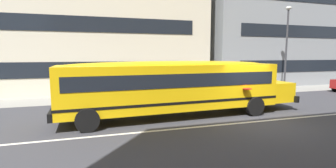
# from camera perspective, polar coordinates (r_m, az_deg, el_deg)

# --- Properties ---
(ground_plane) EXTENTS (400.00, 400.00, 0.00)m
(ground_plane) POSITION_cam_1_polar(r_m,az_deg,el_deg) (11.70, 20.38, -8.24)
(ground_plane) COLOR #38383D
(sidewalk_far) EXTENTS (120.00, 3.00, 0.01)m
(sidewalk_far) POSITION_cam_1_polar(r_m,az_deg,el_deg) (18.52, 5.37, -2.36)
(sidewalk_far) COLOR gray
(sidewalk_far) RESTS_ON ground_plane
(lane_centreline) EXTENTS (110.00, 0.16, 0.01)m
(lane_centreline) POSITION_cam_1_polar(r_m,az_deg,el_deg) (11.70, 20.38, -8.23)
(lane_centreline) COLOR silver
(lane_centreline) RESTS_ON ground_plane
(school_bus) EXTENTS (12.06, 2.93, 2.68)m
(school_bus) POSITION_cam_1_polar(r_m,az_deg,el_deg) (11.61, 2.04, 0.08)
(school_bus) COLOR yellow
(school_bus) RESTS_ON ground_plane
(street_lamp) EXTENTS (0.44, 0.44, 6.80)m
(street_lamp) POSITION_cam_1_polar(r_m,az_deg,el_deg) (22.08, 26.13, 9.68)
(street_lamp) COLOR #38383D
(street_lamp) RESTS_ON ground_plane
(apartment_block_far_centre) EXTENTS (21.68, 10.69, 16.50)m
(apartment_block_far_centre) POSITION_cam_1_polar(r_m,az_deg,el_deg) (32.26, 25.61, 15.63)
(apartment_block_far_centre) COLOR gray
(apartment_block_far_centre) RESTS_ON ground_plane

